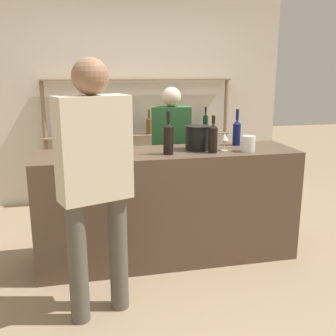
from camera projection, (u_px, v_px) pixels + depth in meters
The scene contains 13 objects.
ground_plane at pixel (168, 256), 3.74m from camera, with size 16.00×16.00×0.00m, color #9E8466.
bar_counter at pixel (168, 205), 3.62m from camera, with size 2.33×0.64×1.02m, color brown.
back_wall at pixel (137, 95), 5.22m from camera, with size 3.93×0.12×2.80m, color beige.
back_shelf at pixel (139, 120), 5.12m from camera, with size 2.43×0.18×1.61m.
counter_bottle_0 at pixel (213, 137), 3.41m from camera, with size 0.08×0.08×0.34m.
counter_bottle_1 at pixel (115, 138), 3.34m from camera, with size 0.09×0.09×0.36m.
counter_bottle_2 at pixel (168, 137), 3.34m from camera, with size 0.09×0.09×0.38m.
counter_bottle_3 at pixel (237, 132), 3.75m from camera, with size 0.08×0.08×0.35m.
wine_glass at pixel (224, 137), 3.50m from camera, with size 0.07×0.07×0.16m.
ice_bucket at pixel (197, 138), 3.54m from camera, with size 0.23×0.23×0.22m.
cork_jar at pixel (248, 144), 3.47m from camera, with size 0.12×0.12×0.14m.
server_behind_counter at pixel (171, 147), 4.26m from camera, with size 0.45×0.27×1.55m.
customer_left at pixel (95, 172), 2.61m from camera, with size 0.52×0.36×1.80m.
Camera 1 is at (-0.74, -3.34, 1.72)m, focal length 42.00 mm.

